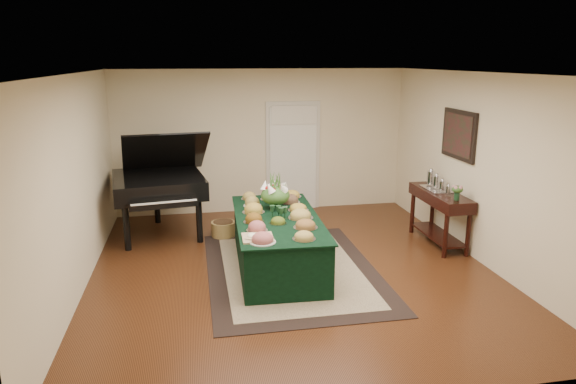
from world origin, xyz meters
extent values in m
plane|color=black|center=(0.00, 0.00, 0.00)|extent=(6.00, 6.00, 0.00)
cube|color=black|center=(-0.01, -0.03, 0.01)|extent=(2.33, 3.26, 0.01)
cube|color=#C4B493|center=(-0.01, -0.03, 0.01)|extent=(1.86, 2.79, 0.01)
cube|color=beige|center=(0.60, 2.98, 1.05)|extent=(1.05, 0.04, 2.10)
cube|color=white|center=(0.60, 2.96, 1.00)|extent=(0.90, 0.06, 2.00)
cube|color=black|center=(-0.18, 0.15, 0.36)|extent=(1.18, 2.43, 0.72)
cube|color=black|center=(-0.18, 0.15, 0.72)|extent=(1.25, 2.49, 0.02)
cylinder|color=silver|center=(0.13, 0.04, 0.74)|extent=(0.36, 0.36, 0.01)
ellipsoid|color=#B29547|center=(0.13, 0.04, 0.79)|extent=(0.29, 0.29, 0.09)
cylinder|color=silver|center=(-0.48, 0.43, 0.74)|extent=(0.32, 0.32, 0.01)
ellipsoid|color=gold|center=(-0.48, 0.43, 0.80)|extent=(0.27, 0.27, 0.10)
cylinder|color=silver|center=(0.17, 0.41, 0.74)|extent=(0.30, 0.30, 0.01)
ellipsoid|color=gold|center=(0.17, 0.41, 0.78)|extent=(0.25, 0.25, 0.07)
cylinder|color=silver|center=(0.13, 0.84, 0.74)|extent=(0.32, 0.32, 0.01)
ellipsoid|color=brown|center=(0.13, 0.84, 0.79)|extent=(0.26, 0.26, 0.10)
cylinder|color=#BAC4B9|center=(-0.52, -0.82, 0.74)|extent=(0.32, 0.32, 0.01)
ellipsoid|color=#B75D5B|center=(-0.52, -0.82, 0.79)|extent=(0.27, 0.27, 0.09)
cylinder|color=silver|center=(0.23, 1.17, 0.74)|extent=(0.31, 0.31, 0.01)
ellipsoid|color=gold|center=(0.23, 1.17, 0.78)|extent=(0.25, 0.25, 0.07)
cylinder|color=silver|center=(0.10, -0.39, 0.74)|extent=(0.32, 0.32, 0.01)
ellipsoid|color=brown|center=(0.10, -0.39, 0.79)|extent=(0.26, 0.26, 0.08)
cylinder|color=silver|center=(-0.01, -0.81, 0.74)|extent=(0.29, 0.29, 0.01)
ellipsoid|color=#B29547|center=(-0.01, -0.81, 0.78)|extent=(0.24, 0.24, 0.07)
cylinder|color=silver|center=(-0.53, -0.02, 0.74)|extent=(0.28, 0.28, 0.01)
ellipsoid|color=brown|center=(-0.53, -0.02, 0.79)|extent=(0.23, 0.23, 0.09)
cylinder|color=silver|center=(-0.22, -0.14, 0.74)|extent=(0.24, 0.24, 0.01)
ellipsoid|color=#4C5F18|center=(-0.22, -0.14, 0.78)|extent=(0.19, 0.19, 0.06)
cylinder|color=silver|center=(-0.53, -0.38, 0.74)|extent=(0.28, 0.28, 0.01)
ellipsoid|color=#B75D5B|center=(-0.53, -0.38, 0.79)|extent=(0.23, 0.23, 0.09)
cylinder|color=#BAC4B9|center=(-0.46, 0.77, 0.74)|extent=(0.27, 0.27, 0.01)
ellipsoid|color=#B29547|center=(-0.46, 0.77, 0.80)|extent=(0.22, 0.22, 0.10)
cylinder|color=silver|center=(-0.14, 1.08, 0.74)|extent=(0.30, 0.30, 0.01)
ellipsoid|color=#B29547|center=(-0.14, 1.08, 0.79)|extent=(0.25, 0.25, 0.09)
cylinder|color=silver|center=(-0.46, 1.16, 0.74)|extent=(0.25, 0.25, 0.01)
ellipsoid|color=#B29547|center=(-0.46, 1.16, 0.79)|extent=(0.21, 0.21, 0.08)
cube|color=tan|center=(-0.56, -0.67, 0.74)|extent=(0.39, 0.39, 0.02)
ellipsoid|color=white|center=(-0.62, -0.63, 0.79)|extent=(0.14, 0.14, 0.08)
ellipsoid|color=white|center=(-0.48, -0.61, 0.79)|extent=(0.12, 0.12, 0.07)
cube|color=orange|center=(-0.52, -0.75, 0.78)|extent=(0.11, 0.09, 0.05)
cylinder|color=#14341D|center=(-0.14, 0.57, 0.82)|extent=(0.17, 0.17, 0.17)
ellipsoid|color=#345E25|center=(-0.14, 0.57, 0.94)|extent=(0.42, 0.42, 0.28)
cylinder|color=black|center=(-2.35, 1.21, 0.36)|extent=(0.10, 0.10, 0.71)
cylinder|color=black|center=(-1.25, 1.36, 0.36)|extent=(0.10, 0.10, 0.71)
cylinder|color=black|center=(-1.98, 2.54, 0.36)|extent=(0.10, 0.10, 0.71)
cube|color=black|center=(-1.89, 1.89, 0.86)|extent=(1.62, 1.71, 0.30)
cube|color=black|center=(-1.77, 1.04, 0.76)|extent=(1.04, 0.36, 0.10)
cube|color=black|center=(-1.76, 2.06, 1.36)|extent=(1.50, 1.28, 0.78)
cylinder|color=olive|center=(-0.86, 1.57, 0.12)|extent=(0.40, 0.40, 0.25)
cylinder|color=black|center=(2.31, 0.00, 0.34)|extent=(0.07, 0.07, 0.68)
cylinder|color=black|center=(2.68, 0.00, 0.34)|extent=(0.07, 0.07, 0.68)
cylinder|color=black|center=(2.31, 1.19, 0.34)|extent=(0.07, 0.07, 0.68)
cylinder|color=black|center=(2.68, 1.19, 0.34)|extent=(0.07, 0.07, 0.68)
cube|color=black|center=(2.50, 0.59, 0.77)|extent=(0.45, 1.40, 0.18)
cube|color=black|center=(2.50, 0.59, 0.15)|extent=(0.38, 1.23, 0.03)
cube|color=silver|center=(2.50, 0.74, 0.87)|extent=(0.34, 0.58, 0.02)
cylinder|color=#14341D|center=(2.50, 0.10, 0.92)|extent=(0.08, 0.08, 0.12)
ellipsoid|color=#D28794|center=(2.50, 0.10, 1.03)|extent=(0.18, 0.18, 0.12)
cube|color=black|center=(2.72, 0.59, 1.75)|extent=(0.04, 0.95, 0.75)
cube|color=#49131D|center=(2.69, 0.59, 1.75)|extent=(0.01, 0.82, 0.62)
camera|label=1|loc=(-1.30, -6.60, 2.88)|focal=32.00mm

